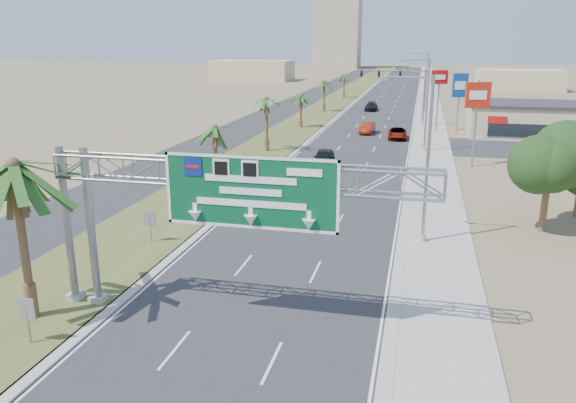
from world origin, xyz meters
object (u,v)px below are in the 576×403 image
Objects in this scene: car_right_lane at (397,134)px; pole_sign_red_far at (439,82)px; signal_mast at (410,92)px; car_mid_lane at (367,128)px; pole_sign_red_near at (478,100)px; car_left_lane at (324,158)px; car_far at (371,107)px; sign_gantry at (217,186)px; store_building at (542,121)px; palm_near at (13,166)px; pole_sign_blue at (460,88)px.

pole_sign_red_far is (4.79, 7.09, 5.91)m from car_right_lane.
signal_mast reaches higher than car_mid_lane.
car_left_lane is at bearing -166.60° from pole_sign_red_near.
car_mid_lane is 0.92× the size of car_far.
sign_gantry is 32.35m from car_left_lane.
car_mid_lane reaches higher than car_right_lane.
car_mid_lane is (-5.04, -8.70, -4.11)m from signal_mast.
car_left_lane is at bearing -103.39° from signal_mast.
store_building is at bearing 64.50° from pole_sign_red_near.
signal_mast is at bearing 71.05° from car_left_lane.
palm_near reaches higher than car_right_lane.
signal_mast is at bearing 77.34° from palm_near.
sign_gantry reaches higher than car_mid_lane.
car_mid_lane is 11.20m from pole_sign_red_far.
pole_sign_blue is at bearing -48.35° from signal_mast.
pole_sign_blue reaches higher than car_left_lane.
palm_near reaches higher than car_far.
store_building is 3.67× the size of car_far.
palm_near is at bearing -166.68° from sign_gantry.
car_left_lane reaches higher than car_right_lane.
pole_sign_blue is at bearing 77.04° from sign_gantry.
car_mid_lane is at bearing 78.75° from car_left_lane.
palm_near is 1.00× the size of pole_sign_red_near.
pole_sign_red_near is at bearing 69.57° from sign_gantry.
sign_gantry is 2.08× the size of pole_sign_blue.
pole_sign_red_far is at bearing -53.37° from signal_mast.
sign_gantry is 2.02× the size of pole_sign_red_near.
car_far is 0.61× the size of pole_sign_blue.
car_mid_lane is at bearing 80.41° from palm_near.
palm_near is 1.04× the size of pole_sign_blue.
car_left_lane is 1.01× the size of car_right_lane.
sign_gantry is at bearing -112.36° from store_building.
store_building is 13.81m from pole_sign_red_far.
car_left_lane is 46.97m from car_far.
car_right_lane is at bearing 118.40° from pole_sign_red_near.
palm_near is 1.00× the size of pole_sign_red_far.
car_left_lane is 1.01× the size of car_far.
car_far reaches higher than car_right_lane.
car_left_lane is 27.15m from pole_sign_blue.
signal_mast is 27.70m from pole_sign_red_near.
pole_sign_red_near reaches higher than car_mid_lane.
pole_sign_blue is (12.63, 54.86, -0.04)m from sign_gantry.
pole_sign_blue is at bearing 11.05° from car_mid_lane.
pole_sign_red_far reaches higher than signal_mast.
store_building is 18.90m from car_right_lane.
car_mid_lane is at bearing 88.71° from sign_gantry.
sign_gantry is 56.29m from pole_sign_blue.
pole_sign_blue reaches higher than signal_mast.
pole_sign_blue is 3.32m from pole_sign_red_far.
pole_sign_red_far is at bearing 60.68° from car_left_lane.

